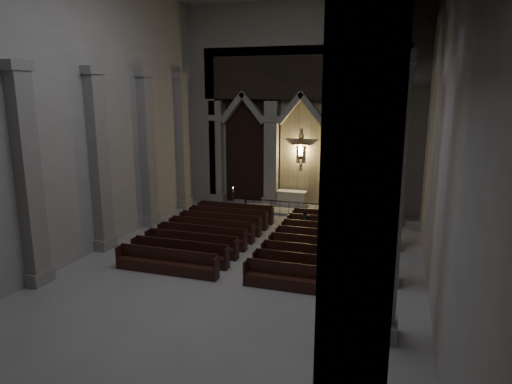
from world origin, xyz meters
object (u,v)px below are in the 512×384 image
at_px(altar_rail, 289,207).
at_px(candle_stand_right, 333,211).
at_px(candle_stand_left, 233,206).
at_px(pews, 262,242).
at_px(altar, 292,198).
at_px(worshipper, 305,222).

xyz_separation_m(altar_rail, candle_stand_right, (2.34, 1.00, -0.31)).
height_order(candle_stand_left, candle_stand_right, candle_stand_left).
bearing_deg(altar_rail, candle_stand_right, 23.25).
relative_size(altar_rail, pews, 0.53).
bearing_deg(altar, worshipper, -69.02).
height_order(altar, candle_stand_right, candle_stand_right).
bearing_deg(altar, altar_rail, -80.40).
xyz_separation_m(pews, worshipper, (1.40, 2.85, 0.27)).
bearing_deg(pews, candle_stand_right, 69.22).
bearing_deg(candle_stand_right, altar_rail, -156.75).
xyz_separation_m(altar, worshipper, (1.80, -4.69, -0.02)).
height_order(altar, pews, altar).
distance_m(altar_rail, candle_stand_right, 2.56).
distance_m(candle_stand_right, worshipper, 3.45).
bearing_deg(worshipper, altar_rail, 109.06).
relative_size(altar_rail, candle_stand_right, 3.85).
xyz_separation_m(altar_rail, candle_stand_left, (-3.37, 0.17, -0.25)).
bearing_deg(altar_rail, pews, -90.00).
bearing_deg(candle_stand_right, pews, -110.78).
distance_m(pews, worshipper, 3.18).
relative_size(altar, candle_stand_left, 1.15).
relative_size(pews, worshipper, 8.29).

